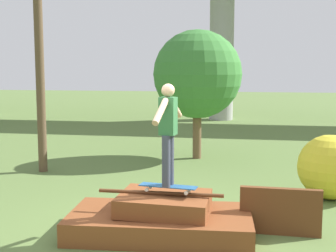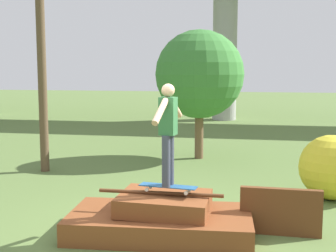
{
  "view_description": "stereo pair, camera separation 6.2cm",
  "coord_description": "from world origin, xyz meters",
  "px_view_note": "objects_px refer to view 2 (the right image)",
  "views": [
    {
      "loc": [
        1.21,
        -6.43,
        2.42
      ],
      "look_at": [
        0.11,
        -0.0,
        1.59
      ],
      "focal_mm": 50.0,
      "sensor_mm": 36.0,
      "label": 1
    },
    {
      "loc": [
        1.27,
        -6.42,
        2.42
      ],
      "look_at": [
        0.11,
        -0.0,
        1.59
      ],
      "focal_mm": 50.0,
      "sensor_mm": 36.0,
      "label": 2
    }
  ],
  "objects_px": {
    "skateboard": "(168,187)",
    "bush_yellow_flowering": "(332,167)",
    "utility_pole": "(41,35)",
    "tree_behind_left": "(200,74)",
    "skater": "(168,128)"
  },
  "relations": [
    {
      "from": "skateboard",
      "to": "bush_yellow_flowering",
      "type": "xyz_separation_m",
      "value": [
        2.62,
        2.38,
        -0.12
      ]
    },
    {
      "from": "skateboard",
      "to": "bush_yellow_flowering",
      "type": "height_order",
      "value": "bush_yellow_flowering"
    },
    {
      "from": "utility_pole",
      "to": "tree_behind_left",
      "type": "bearing_deg",
      "value": 32.84
    },
    {
      "from": "tree_behind_left",
      "to": "skater",
      "type": "bearing_deg",
      "value": -87.96
    },
    {
      "from": "skateboard",
      "to": "tree_behind_left",
      "type": "distance_m",
      "value": 6.01
    },
    {
      "from": "skater",
      "to": "bush_yellow_flowering",
      "type": "distance_m",
      "value": 3.67
    },
    {
      "from": "bush_yellow_flowering",
      "to": "skateboard",
      "type": "bearing_deg",
      "value": -137.82
    },
    {
      "from": "skater",
      "to": "tree_behind_left",
      "type": "relative_size",
      "value": 0.43
    },
    {
      "from": "skater",
      "to": "tree_behind_left",
      "type": "bearing_deg",
      "value": 92.04
    },
    {
      "from": "utility_pole",
      "to": "tree_behind_left",
      "type": "relative_size",
      "value": 1.78
    },
    {
      "from": "skateboard",
      "to": "utility_pole",
      "type": "relative_size",
      "value": 0.14
    },
    {
      "from": "skateboard",
      "to": "tree_behind_left",
      "type": "bearing_deg",
      "value": 92.04
    },
    {
      "from": "utility_pole",
      "to": "bush_yellow_flowering",
      "type": "bearing_deg",
      "value": -11.53
    },
    {
      "from": "skater",
      "to": "tree_behind_left",
      "type": "distance_m",
      "value": 5.86
    },
    {
      "from": "utility_pole",
      "to": "skateboard",
      "type": "bearing_deg",
      "value": -45.48
    }
  ]
}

